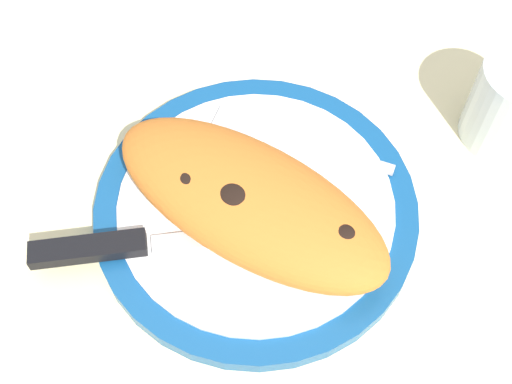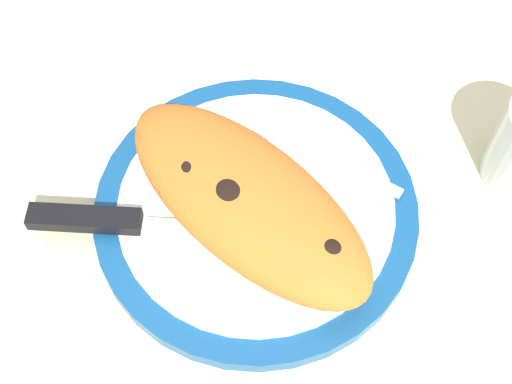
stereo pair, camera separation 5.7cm
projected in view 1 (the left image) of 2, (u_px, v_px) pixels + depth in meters
ground_plane at (256, 223)px, 61.82cm from camera, size 150.00×150.00×3.00cm
plate at (256, 210)px, 59.75cm from camera, size 27.13×27.13×1.89cm
calzone at (253, 202)px, 55.93cm from camera, size 26.03×15.15×5.34cm
fork at (285, 138)px, 62.08cm from camera, size 16.37×2.26×0.40cm
knife at (133, 244)px, 56.50cm from camera, size 21.67×13.14×1.20cm
water_glass at (512, 107)px, 61.79cm from camera, size 7.68×7.68×8.51cm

